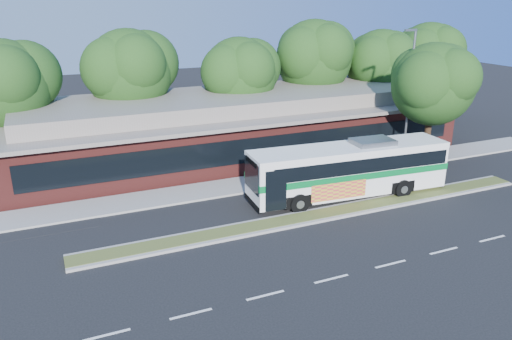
% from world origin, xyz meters
% --- Properties ---
extents(ground, '(120.00, 120.00, 0.00)m').
position_xyz_m(ground, '(0.00, 0.00, 0.00)').
color(ground, black).
rests_on(ground, ground).
extents(median_strip, '(26.00, 1.10, 0.15)m').
position_xyz_m(median_strip, '(0.00, 0.60, 0.07)').
color(median_strip, '#404B1F').
rests_on(median_strip, ground).
extents(sidewalk, '(44.00, 2.60, 0.12)m').
position_xyz_m(sidewalk, '(0.00, 6.40, 0.06)').
color(sidewalk, gray).
rests_on(sidewalk, ground).
extents(plaza_building, '(33.20, 11.20, 4.45)m').
position_xyz_m(plaza_building, '(0.00, 12.99, 2.13)').
color(plaza_building, maroon).
rests_on(plaza_building, ground).
extents(lamp_post, '(0.93, 0.18, 9.07)m').
position_xyz_m(lamp_post, '(9.56, 6.00, 4.90)').
color(lamp_post, slate).
rests_on(lamp_post, ground).
extents(tree_bg_a, '(6.47, 5.80, 8.63)m').
position_xyz_m(tree_bg_a, '(-14.58, 15.14, 5.87)').
color(tree_bg_a, black).
rests_on(tree_bg_a, ground).
extents(tree_bg_b, '(6.69, 6.00, 9.00)m').
position_xyz_m(tree_bg_b, '(-6.57, 16.14, 6.14)').
color(tree_bg_b, black).
rests_on(tree_bg_b, ground).
extents(tree_bg_c, '(6.24, 5.60, 8.26)m').
position_xyz_m(tree_bg_c, '(1.40, 15.13, 5.59)').
color(tree_bg_c, black).
rests_on(tree_bg_c, ground).
extents(tree_bg_d, '(6.91, 6.20, 9.37)m').
position_xyz_m(tree_bg_d, '(8.45, 16.15, 6.42)').
color(tree_bg_d, black).
rests_on(tree_bg_d, ground).
extents(tree_bg_e, '(6.47, 5.80, 8.50)m').
position_xyz_m(tree_bg_e, '(14.42, 15.14, 5.74)').
color(tree_bg_e, black).
rests_on(tree_bg_e, ground).
extents(tree_bg_f, '(6.69, 6.00, 8.92)m').
position_xyz_m(tree_bg_f, '(20.43, 16.14, 6.06)').
color(tree_bg_f, black).
rests_on(tree_bg_f, ground).
extents(transit_bus, '(11.92, 3.38, 3.30)m').
position_xyz_m(transit_bus, '(2.69, 2.39, 1.84)').
color(transit_bus, white).
rests_on(transit_bus, ground).
extents(sidewalk_tree, '(6.09, 5.46, 8.27)m').
position_xyz_m(sidewalk_tree, '(11.30, 5.43, 5.67)').
color(sidewalk_tree, black).
rests_on(sidewalk_tree, ground).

